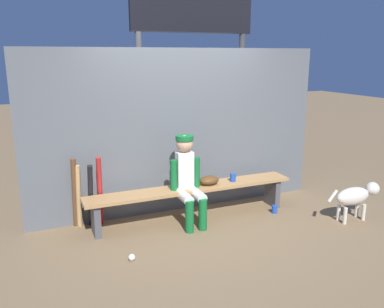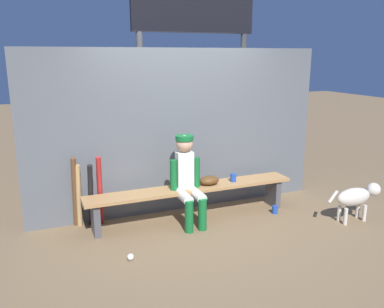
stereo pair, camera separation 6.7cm
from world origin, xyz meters
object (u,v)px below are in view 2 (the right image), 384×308
Objects in this scene: bat_aluminum_black at (91,195)px; bat_wood_tan at (79,196)px; bat_aluminum_red at (100,191)px; dog at (357,197)px; cup_on_ground at (275,210)px; cup_on_bench at (233,178)px; dugout_bench at (192,193)px; bat_wood_dark at (75,192)px; scoreboard at (198,36)px; baseball at (130,257)px; baseball_glove at (209,180)px; player_seated at (188,177)px.

bat_wood_tan is (-0.14, 0.07, -0.01)m from bat_aluminum_black.
dog is at bearing -19.51° from bat_aluminum_red.
bat_wood_tan is 0.98× the size of dog.
cup_on_ground is at bearing -12.86° from bat_wood_tan.
bat_wood_tan is at bearing 167.14° from cup_on_ground.
dugout_bench is at bearing -179.68° from cup_on_bench.
scoreboard is (2.11, 0.97, 1.98)m from bat_wood_dark.
bat_wood_tan reaches higher than dugout_bench.
dugout_bench is 1.35m from baseball.
bat_wood_tan is at bearing 169.49° from baseball_glove.
baseball_glove is (0.25, 0.00, 0.15)m from dugout_bench.
bat_wood_tan is at bearing -16.38° from bat_wood_dark.
bat_wood_dark is (-0.18, 0.09, 0.04)m from bat_aluminum_black.
player_seated is 1.37× the size of dog.
baseball is (-1.04, -0.80, -0.32)m from dugout_bench.
dugout_bench is 0.63m from cup_on_bench.
player_seated is 15.63× the size of baseball.
bat_aluminum_black is at bearing 168.12° from cup_on_ground.
player_seated is 1.44m from bat_wood_dark.
baseball is 0.67× the size of cup_on_ground.
player_seated reaches higher than bat_aluminum_black.
dugout_bench is at bearing -12.28° from bat_wood_tan.
baseball_glove is 1.96m from dog.
dugout_bench is 0.29m from baseball_glove.
bat_aluminum_red is at bearing 167.51° from cup_on_ground.
cup_on_ground reaches higher than baseball.
bat_aluminum_red is at bearing 0.11° from bat_aluminum_black.
bat_aluminum_red is at bearing 160.49° from dog.
baseball_glove reaches higher than dugout_bench.
bat_wood_dark is at bearing 171.28° from cup_on_bench.
dugout_bench reaches higher than baseball.
baseball_glove is at bearing 31.75° from baseball.
bat_aluminum_black is at bearing -25.78° from bat_wood_dark.
bat_wood_tan reaches higher than baseball_glove.
bat_aluminum_red is 0.27× the size of scoreboard.
cup_on_ground is at bearing -72.22° from scoreboard.
baseball is (0.43, -1.12, -0.43)m from bat_wood_dark.
baseball is at bearing -166.47° from cup_on_ground.
bat_wood_dark is 12.50× the size of baseball.
bat_aluminum_black is at bearing 169.63° from dugout_bench.
player_seated is at bearing 172.48° from cup_on_ground.
dugout_bench is 3.46× the size of bat_wood_tan.
dugout_bench is 1.21m from cup_on_ground.
scoreboard is (0.74, 1.40, 1.82)m from player_seated.
cup_on_ground is 0.74m from cup_on_bench.
player_seated is at bearing -17.64° from bat_wood_dark.
cup_on_ground is (0.89, -0.27, -0.46)m from baseball_glove.
player_seated is at bearing -170.99° from cup_on_bench.
dugout_bench is 2.18m from dog.
dog is at bearing -23.94° from dugout_bench.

